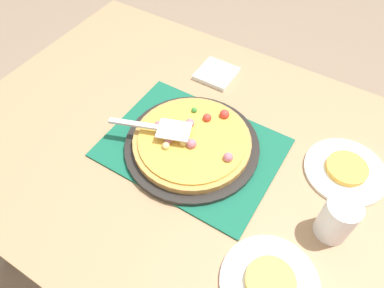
{
  "coord_description": "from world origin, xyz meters",
  "views": [
    {
      "loc": [
        -0.33,
        0.53,
        1.56
      ],
      "look_at": [
        0.0,
        0.0,
        0.77
      ],
      "focal_mm": 33.47,
      "sensor_mm": 36.0,
      "label": 1
    }
  ],
  "objects_px": {
    "pizza": "(192,141)",
    "cup_far": "(337,219)",
    "served_slice_left": "(347,168)",
    "pizza_server": "(157,127)",
    "plate_far_right": "(270,283)",
    "napkin_stack": "(216,74)",
    "plate_near_left": "(345,171)",
    "pizza_pan": "(192,146)",
    "served_slice_right": "(271,281)"
  },
  "relations": [
    {
      "from": "pizza",
      "to": "cup_far",
      "type": "distance_m",
      "value": 0.42
    },
    {
      "from": "served_slice_left",
      "to": "pizza_server",
      "type": "height_order",
      "value": "pizza_server"
    },
    {
      "from": "plate_far_right",
      "to": "served_slice_left",
      "type": "distance_m",
      "value": 0.38
    },
    {
      "from": "pizza",
      "to": "napkin_stack",
      "type": "bearing_deg",
      "value": -73.07
    },
    {
      "from": "cup_far",
      "to": "plate_far_right",
      "type": "bearing_deg",
      "value": 69.36
    },
    {
      "from": "served_slice_left",
      "to": "plate_far_right",
      "type": "bearing_deg",
      "value": 82.06
    },
    {
      "from": "plate_near_left",
      "to": "pizza_server",
      "type": "distance_m",
      "value": 0.52
    },
    {
      "from": "plate_far_right",
      "to": "cup_far",
      "type": "bearing_deg",
      "value": -110.64
    },
    {
      "from": "pizza_pan",
      "to": "pizza_server",
      "type": "distance_m",
      "value": 0.11
    },
    {
      "from": "cup_far",
      "to": "napkin_stack",
      "type": "relative_size",
      "value": 1.0
    },
    {
      "from": "cup_far",
      "to": "pizza_server",
      "type": "distance_m",
      "value": 0.51
    },
    {
      "from": "plate_far_right",
      "to": "served_slice_left",
      "type": "relative_size",
      "value": 2.0
    },
    {
      "from": "served_slice_right",
      "to": "napkin_stack",
      "type": "height_order",
      "value": "served_slice_right"
    },
    {
      "from": "served_slice_right",
      "to": "served_slice_left",
      "type": "bearing_deg",
      "value": -97.94
    },
    {
      "from": "pizza",
      "to": "served_slice_right",
      "type": "distance_m",
      "value": 0.41
    },
    {
      "from": "plate_near_left",
      "to": "plate_far_right",
      "type": "bearing_deg",
      "value": 82.06
    },
    {
      "from": "pizza_pan",
      "to": "plate_far_right",
      "type": "height_order",
      "value": "pizza_pan"
    },
    {
      "from": "served_slice_left",
      "to": "cup_far",
      "type": "bearing_deg",
      "value": 95.9
    },
    {
      "from": "served_slice_right",
      "to": "pizza",
      "type": "bearing_deg",
      "value": -34.2
    },
    {
      "from": "pizza_pan",
      "to": "served_slice_left",
      "type": "height_order",
      "value": "served_slice_left"
    },
    {
      "from": "pizza",
      "to": "plate_far_right",
      "type": "xyz_separation_m",
      "value": [
        -0.34,
        0.23,
        -0.03
      ]
    },
    {
      "from": "plate_near_left",
      "to": "plate_far_right",
      "type": "xyz_separation_m",
      "value": [
        0.05,
        0.38,
        0.0
      ]
    },
    {
      "from": "pizza_pan",
      "to": "served_slice_right",
      "type": "xyz_separation_m",
      "value": [
        -0.34,
        0.23,
        0.01
      ]
    },
    {
      "from": "served_slice_left",
      "to": "cup_far",
      "type": "relative_size",
      "value": 0.92
    },
    {
      "from": "plate_near_left",
      "to": "cup_far",
      "type": "distance_m",
      "value": 0.2
    },
    {
      "from": "plate_near_left",
      "to": "napkin_stack",
      "type": "height_order",
      "value": "napkin_stack"
    },
    {
      "from": "pizza",
      "to": "plate_near_left",
      "type": "height_order",
      "value": "pizza"
    },
    {
      "from": "pizza",
      "to": "plate_near_left",
      "type": "xyz_separation_m",
      "value": [
        -0.4,
        -0.15,
        -0.03
      ]
    },
    {
      "from": "plate_near_left",
      "to": "plate_far_right",
      "type": "relative_size",
      "value": 1.0
    },
    {
      "from": "pizza",
      "to": "served_slice_left",
      "type": "xyz_separation_m",
      "value": [
        -0.4,
        -0.15,
        -0.02
      ]
    },
    {
      "from": "napkin_stack",
      "to": "pizza",
      "type": "bearing_deg",
      "value": 106.93
    },
    {
      "from": "cup_far",
      "to": "pizza_server",
      "type": "relative_size",
      "value": 0.52
    },
    {
      "from": "served_slice_left",
      "to": "served_slice_right",
      "type": "relative_size",
      "value": 1.0
    },
    {
      "from": "served_slice_right",
      "to": "cup_far",
      "type": "distance_m",
      "value": 0.21
    },
    {
      "from": "served_slice_right",
      "to": "pizza_server",
      "type": "bearing_deg",
      "value": -24.45
    },
    {
      "from": "plate_far_right",
      "to": "napkin_stack",
      "type": "distance_m",
      "value": 0.7
    },
    {
      "from": "served_slice_right",
      "to": "napkin_stack",
      "type": "xyz_separation_m",
      "value": [
        0.44,
        -0.54,
        -0.01
      ]
    },
    {
      "from": "plate_near_left",
      "to": "pizza_server",
      "type": "bearing_deg",
      "value": 20.58
    },
    {
      "from": "plate_near_left",
      "to": "cup_far",
      "type": "relative_size",
      "value": 1.83
    },
    {
      "from": "served_slice_right",
      "to": "plate_far_right",
      "type": "bearing_deg",
      "value": 0.0
    },
    {
      "from": "plate_far_right",
      "to": "served_slice_right",
      "type": "bearing_deg",
      "value": 0.0
    },
    {
      "from": "pizza_server",
      "to": "served_slice_right",
      "type": "bearing_deg",
      "value": 155.55
    },
    {
      "from": "pizza_pan",
      "to": "pizza",
      "type": "distance_m",
      "value": 0.02
    },
    {
      "from": "pizza",
      "to": "plate_far_right",
      "type": "relative_size",
      "value": 1.5
    },
    {
      "from": "plate_far_right",
      "to": "cup_far",
      "type": "height_order",
      "value": "cup_far"
    },
    {
      "from": "pizza",
      "to": "napkin_stack",
      "type": "relative_size",
      "value": 2.75
    },
    {
      "from": "plate_near_left",
      "to": "pizza_server",
      "type": "relative_size",
      "value": 0.95
    },
    {
      "from": "plate_near_left",
      "to": "pizza_pan",
      "type": "bearing_deg",
      "value": 20.61
    },
    {
      "from": "pizza_pan",
      "to": "cup_far",
      "type": "relative_size",
      "value": 3.17
    },
    {
      "from": "pizza_pan",
      "to": "plate_near_left",
      "type": "xyz_separation_m",
      "value": [
        -0.4,
        -0.15,
        -0.01
      ]
    }
  ]
}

